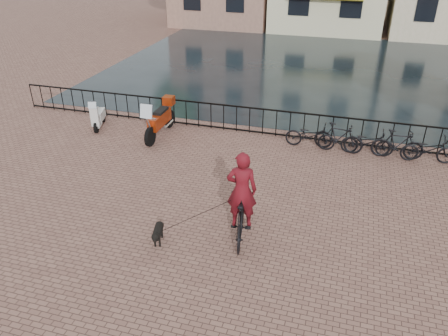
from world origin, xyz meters
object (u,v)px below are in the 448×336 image
(cyclist, at_px, (241,202))
(dog, at_px, (158,233))
(scooter, at_px, (98,112))
(motorcycle, at_px, (159,116))

(cyclist, relative_size, dog, 3.44)
(dog, relative_size, scooter, 0.56)
(dog, height_order, scooter, scooter)
(dog, xyz_separation_m, motorcycle, (-2.49, 5.76, 0.54))
(dog, xyz_separation_m, scooter, (-5.07, 5.86, 0.37))
(cyclist, bearing_deg, motorcycle, -59.19)
(cyclist, xyz_separation_m, motorcycle, (-4.36, 5.00, -0.24))
(cyclist, height_order, scooter, cyclist)
(motorcycle, distance_m, scooter, 2.59)
(dog, relative_size, motorcycle, 0.36)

